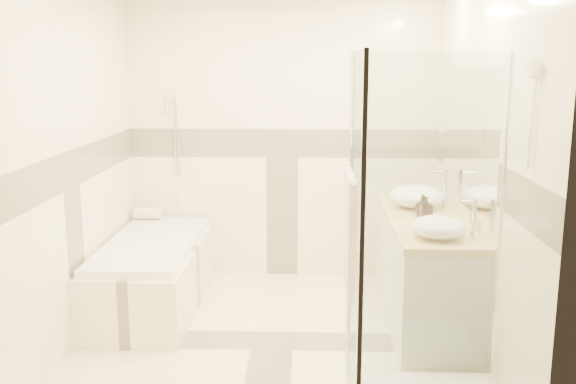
{
  "coord_description": "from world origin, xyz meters",
  "views": [
    {
      "loc": [
        0.26,
        -4.33,
        1.98
      ],
      "look_at": [
        0.1,
        0.25,
        1.05
      ],
      "focal_mm": 40.0,
      "sensor_mm": 36.0,
      "label": 1
    }
  ],
  "objects_px": {
    "shower_enclosure": "(412,332)",
    "amenity_bottle_a": "(426,208)",
    "vessel_sink_far": "(439,227)",
    "amenity_bottle_b": "(423,205)",
    "bathtub": "(153,270)",
    "vanity": "(425,273)",
    "vessel_sink_near": "(417,196)"
  },
  "relations": [
    {
      "from": "shower_enclosure",
      "to": "amenity_bottle_a",
      "type": "relative_size",
      "value": 11.76
    },
    {
      "from": "shower_enclosure",
      "to": "vessel_sink_far",
      "type": "height_order",
      "value": "shower_enclosure"
    },
    {
      "from": "amenity_bottle_b",
      "to": "amenity_bottle_a",
      "type": "bearing_deg",
      "value": -90.0
    },
    {
      "from": "bathtub",
      "to": "shower_enclosure",
      "type": "relative_size",
      "value": 0.83
    },
    {
      "from": "vanity",
      "to": "bathtub",
      "type": "bearing_deg",
      "value": 170.75
    },
    {
      "from": "shower_enclosure",
      "to": "vessel_sink_near",
      "type": "height_order",
      "value": "shower_enclosure"
    },
    {
      "from": "vessel_sink_near",
      "to": "amenity_bottle_a",
      "type": "relative_size",
      "value": 2.55
    },
    {
      "from": "vessel_sink_far",
      "to": "vessel_sink_near",
      "type": "bearing_deg",
      "value": 90.0
    },
    {
      "from": "bathtub",
      "to": "vanity",
      "type": "relative_size",
      "value": 1.05
    },
    {
      "from": "vanity",
      "to": "shower_enclosure",
      "type": "distance_m",
      "value": 1.31
    },
    {
      "from": "bathtub",
      "to": "amenity_bottle_b",
      "type": "distance_m",
      "value": 2.24
    },
    {
      "from": "vanity",
      "to": "amenity_bottle_b",
      "type": "height_order",
      "value": "amenity_bottle_b"
    },
    {
      "from": "amenity_bottle_b",
      "to": "vessel_sink_near",
      "type": "bearing_deg",
      "value": 90.0
    },
    {
      "from": "amenity_bottle_a",
      "to": "vanity",
      "type": "bearing_deg",
      "value": 70.35
    },
    {
      "from": "vanity",
      "to": "vessel_sink_far",
      "type": "relative_size",
      "value": 4.47
    },
    {
      "from": "bathtub",
      "to": "amenity_bottle_b",
      "type": "bearing_deg",
      "value": -7.27
    },
    {
      "from": "vessel_sink_near",
      "to": "amenity_bottle_b",
      "type": "bearing_deg",
      "value": -90.0
    },
    {
      "from": "bathtub",
      "to": "shower_enclosure",
      "type": "xyz_separation_m",
      "value": [
        1.86,
        -1.62,
        0.2
      ]
    },
    {
      "from": "vessel_sink_near",
      "to": "amenity_bottle_b",
      "type": "distance_m",
      "value": 0.3
    },
    {
      "from": "vessel_sink_far",
      "to": "amenity_bottle_a",
      "type": "distance_m",
      "value": 0.48
    },
    {
      "from": "bathtub",
      "to": "vessel_sink_far",
      "type": "distance_m",
      "value": 2.39
    },
    {
      "from": "shower_enclosure",
      "to": "vanity",
      "type": "bearing_deg",
      "value": 77.03
    },
    {
      "from": "shower_enclosure",
      "to": "vessel_sink_near",
      "type": "xyz_separation_m",
      "value": [
        0.27,
        1.65,
        0.43
      ]
    },
    {
      "from": "bathtub",
      "to": "vessel_sink_near",
      "type": "xyz_separation_m",
      "value": [
        2.13,
        0.02,
        0.63
      ]
    },
    {
      "from": "vanity",
      "to": "amenity_bottle_a",
      "type": "xyz_separation_m",
      "value": [
        -0.02,
        -0.06,
        0.51
      ]
    },
    {
      "from": "bathtub",
      "to": "amenity_bottle_a",
      "type": "bearing_deg",
      "value": -10.79
    },
    {
      "from": "bathtub",
      "to": "vessel_sink_far",
      "type": "xyz_separation_m",
      "value": [
        2.13,
        -0.89,
        0.62
      ]
    },
    {
      "from": "shower_enclosure",
      "to": "vessel_sink_near",
      "type": "relative_size",
      "value": 4.61
    },
    {
      "from": "bathtub",
      "to": "amenity_bottle_a",
      "type": "xyz_separation_m",
      "value": [
        2.13,
        -0.41,
        0.63
      ]
    },
    {
      "from": "shower_enclosure",
      "to": "amenity_bottle_a",
      "type": "bearing_deg",
      "value": 77.34
    },
    {
      "from": "bathtub",
      "to": "vessel_sink_far",
      "type": "bearing_deg",
      "value": -22.57
    },
    {
      "from": "bathtub",
      "to": "vessel_sink_near",
      "type": "distance_m",
      "value": 2.22
    }
  ]
}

